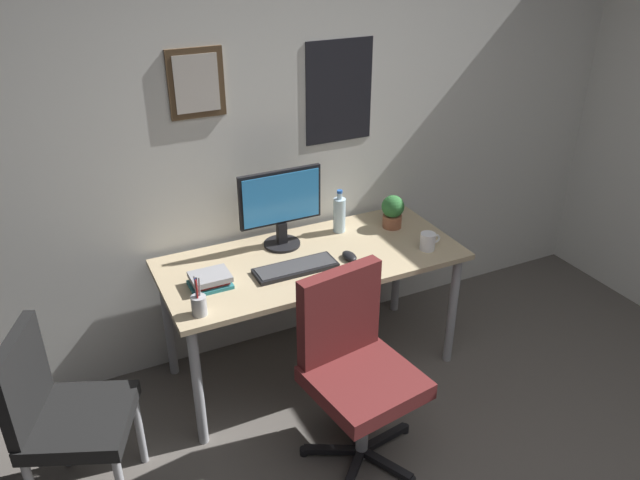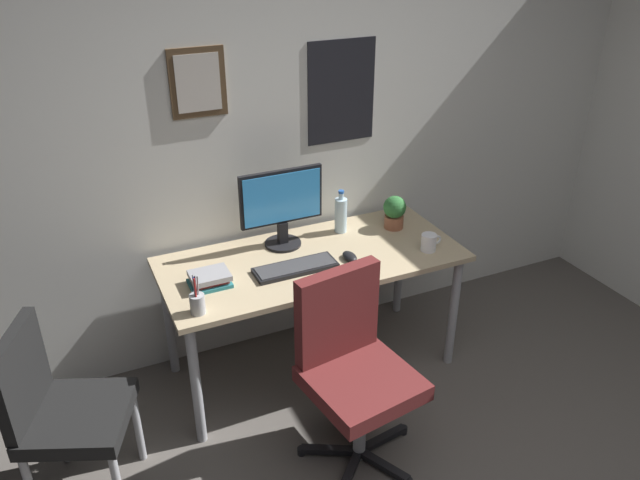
{
  "view_description": "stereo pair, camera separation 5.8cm",
  "coord_description": "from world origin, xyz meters",
  "px_view_note": "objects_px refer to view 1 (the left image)",
  "views": [
    {
      "loc": [
        -1.35,
        -0.89,
        2.35
      ],
      "look_at": [
        -0.14,
        1.62,
        0.88
      ],
      "focal_mm": 35.02,
      "sensor_mm": 36.0,
      "label": 1
    },
    {
      "loc": [
        -1.3,
        -0.92,
        2.35
      ],
      "look_at": [
        -0.14,
        1.62,
        0.88
      ],
      "focal_mm": 35.02,
      "sensor_mm": 36.0,
      "label": 2
    }
  ],
  "objects_px": {
    "side_chair": "(61,410)",
    "potted_plant": "(393,210)",
    "keyboard": "(296,268)",
    "monitor": "(281,205)",
    "water_bottle": "(339,214)",
    "office_chair": "(354,361)",
    "book_stack_left": "(210,280)",
    "computer_mouse": "(349,256)",
    "coffee_mug_near": "(428,241)",
    "pen_cup": "(199,304)"
  },
  "relations": [
    {
      "from": "side_chair",
      "to": "potted_plant",
      "type": "distance_m",
      "value": 1.99
    },
    {
      "from": "keyboard",
      "to": "monitor",
      "type": "bearing_deg",
      "value": 81.51
    },
    {
      "from": "keyboard",
      "to": "water_bottle",
      "type": "xyz_separation_m",
      "value": [
        0.4,
        0.29,
        0.09
      ]
    },
    {
      "from": "office_chair",
      "to": "potted_plant",
      "type": "bearing_deg",
      "value": 49.34
    },
    {
      "from": "office_chair",
      "to": "book_stack_left",
      "type": "height_order",
      "value": "office_chair"
    },
    {
      "from": "computer_mouse",
      "to": "side_chair",
      "type": "bearing_deg",
      "value": -170.22
    },
    {
      "from": "side_chair",
      "to": "monitor",
      "type": "relative_size",
      "value": 1.9
    },
    {
      "from": "office_chair",
      "to": "keyboard",
      "type": "xyz_separation_m",
      "value": [
        -0.04,
        0.56,
        0.21
      ]
    },
    {
      "from": "office_chair",
      "to": "computer_mouse",
      "type": "bearing_deg",
      "value": 64.46
    },
    {
      "from": "office_chair",
      "to": "side_chair",
      "type": "xyz_separation_m",
      "value": [
        -1.24,
        0.28,
        -0.03
      ]
    },
    {
      "from": "office_chair",
      "to": "book_stack_left",
      "type": "distance_m",
      "value": 0.8
    },
    {
      "from": "keyboard",
      "to": "coffee_mug_near",
      "type": "height_order",
      "value": "coffee_mug_near"
    },
    {
      "from": "office_chair",
      "to": "coffee_mug_near",
      "type": "height_order",
      "value": "office_chair"
    },
    {
      "from": "water_bottle",
      "to": "book_stack_left",
      "type": "xyz_separation_m",
      "value": [
        -0.84,
        -0.25,
        -0.07
      ]
    },
    {
      "from": "potted_plant",
      "to": "book_stack_left",
      "type": "height_order",
      "value": "potted_plant"
    },
    {
      "from": "book_stack_left",
      "to": "water_bottle",
      "type": "bearing_deg",
      "value": 16.79
    },
    {
      "from": "side_chair",
      "to": "potted_plant",
      "type": "bearing_deg",
      "value": 14.37
    },
    {
      "from": "office_chair",
      "to": "computer_mouse",
      "type": "height_order",
      "value": "office_chair"
    },
    {
      "from": "side_chair",
      "to": "potted_plant",
      "type": "height_order",
      "value": "potted_plant"
    },
    {
      "from": "office_chair",
      "to": "water_bottle",
      "type": "height_order",
      "value": "water_bottle"
    },
    {
      "from": "monitor",
      "to": "water_bottle",
      "type": "height_order",
      "value": "monitor"
    },
    {
      "from": "water_bottle",
      "to": "coffee_mug_near",
      "type": "relative_size",
      "value": 2.1
    },
    {
      "from": "monitor",
      "to": "water_bottle",
      "type": "xyz_separation_m",
      "value": [
        0.36,
        0.01,
        -0.13
      ]
    },
    {
      "from": "computer_mouse",
      "to": "potted_plant",
      "type": "xyz_separation_m",
      "value": [
        0.4,
        0.23,
        0.09
      ]
    },
    {
      "from": "office_chair",
      "to": "water_bottle",
      "type": "bearing_deg",
      "value": 67.17
    },
    {
      "from": "book_stack_left",
      "to": "coffee_mug_near",
      "type": "bearing_deg",
      "value": -7.23
    },
    {
      "from": "keyboard",
      "to": "potted_plant",
      "type": "relative_size",
      "value": 2.21
    },
    {
      "from": "pen_cup",
      "to": "keyboard",
      "type": "bearing_deg",
      "value": 17.26
    },
    {
      "from": "office_chair",
      "to": "side_chair",
      "type": "distance_m",
      "value": 1.27
    },
    {
      "from": "office_chair",
      "to": "pen_cup",
      "type": "bearing_deg",
      "value": 147.03
    },
    {
      "from": "side_chair",
      "to": "pen_cup",
      "type": "distance_m",
      "value": 0.71
    },
    {
      "from": "potted_plant",
      "to": "coffee_mug_near",
      "type": "bearing_deg",
      "value": -84.09
    },
    {
      "from": "computer_mouse",
      "to": "coffee_mug_near",
      "type": "distance_m",
      "value": 0.44
    },
    {
      "from": "office_chair",
      "to": "potted_plant",
      "type": "height_order",
      "value": "office_chair"
    },
    {
      "from": "office_chair",
      "to": "computer_mouse",
      "type": "relative_size",
      "value": 8.64
    },
    {
      "from": "side_chair",
      "to": "water_bottle",
      "type": "xyz_separation_m",
      "value": [
        1.6,
        0.57,
        0.33
      ]
    },
    {
      "from": "monitor",
      "to": "pen_cup",
      "type": "height_order",
      "value": "monitor"
    },
    {
      "from": "pen_cup",
      "to": "book_stack_left",
      "type": "xyz_separation_m",
      "value": [
        0.12,
        0.21,
        -0.02
      ]
    },
    {
      "from": "potted_plant",
      "to": "monitor",
      "type": "bearing_deg",
      "value": 173.64
    },
    {
      "from": "computer_mouse",
      "to": "book_stack_left",
      "type": "distance_m",
      "value": 0.74
    },
    {
      "from": "side_chair",
      "to": "computer_mouse",
      "type": "distance_m",
      "value": 1.54
    },
    {
      "from": "office_chair",
      "to": "side_chair",
      "type": "relative_size",
      "value": 1.09
    },
    {
      "from": "coffee_mug_near",
      "to": "book_stack_left",
      "type": "distance_m",
      "value": 1.18
    },
    {
      "from": "monitor",
      "to": "water_bottle",
      "type": "relative_size",
      "value": 1.82
    },
    {
      "from": "potted_plant",
      "to": "pen_cup",
      "type": "xyz_separation_m",
      "value": [
        -1.25,
        -0.38,
        -0.05
      ]
    },
    {
      "from": "pen_cup",
      "to": "water_bottle",
      "type": "bearing_deg",
      "value": 26.04
    },
    {
      "from": "side_chair",
      "to": "pen_cup",
      "type": "xyz_separation_m",
      "value": [
        0.65,
        0.11,
        0.28
      ]
    },
    {
      "from": "office_chair",
      "to": "coffee_mug_near",
      "type": "xyz_separation_m",
      "value": [
        0.69,
        0.45,
        0.25
      ]
    },
    {
      "from": "keyboard",
      "to": "pen_cup",
      "type": "relative_size",
      "value": 2.15
    },
    {
      "from": "side_chair",
      "to": "computer_mouse",
      "type": "height_order",
      "value": "side_chair"
    }
  ]
}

